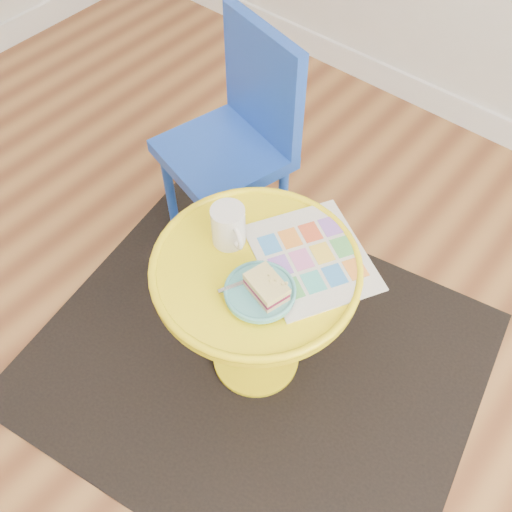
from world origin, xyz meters
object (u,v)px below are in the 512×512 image
Objects in this scene: chair at (238,134)px; mug at (229,225)px; newspaper at (312,257)px; plate at (260,292)px; side_table at (256,297)px.

chair is 0.47m from mug.
newspaper is at bearing 49.18° from mug.
chair is 0.55m from newspaper.
chair is 4.63× the size of plate.
newspaper is (0.47, -0.27, 0.05)m from chair.
chair is at bearing 135.69° from side_table.
chair is at bearing 179.90° from newspaper.
mug reaches higher than newspaper.
plate is (-0.03, -0.17, 0.01)m from newspaper.
side_table is 4.47× the size of mug.
plate is (0.16, -0.08, -0.04)m from mug.
side_table is 1.70× the size of newspaper.
chair is 2.53× the size of newspaper.
plate is (0.45, -0.43, 0.06)m from chair.
mug is at bearing 169.86° from side_table.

